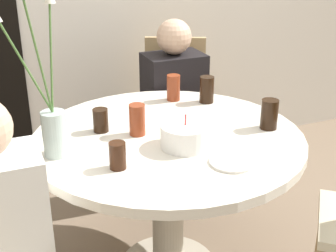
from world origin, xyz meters
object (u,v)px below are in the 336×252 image
at_px(side_plate, 232,162).
at_px(drink_glass_2, 207,90).
at_px(birthday_cake, 185,136).
at_px(drink_glass_5, 173,88).
at_px(flower_vase, 48,108).
at_px(drink_glass_1, 101,120).
at_px(drink_glass_0, 269,114).
at_px(person_boy, 174,115).
at_px(drink_glass_4, 118,156).
at_px(drink_glass_3, 137,120).
at_px(chair_far_back, 174,103).

height_order(side_plate, drink_glass_2, drink_glass_2).
height_order(birthday_cake, drink_glass_5, birthday_cake).
xyz_separation_m(flower_vase, drink_glass_1, (0.24, 0.17, -0.15)).
height_order(drink_glass_0, drink_glass_5, same).
distance_m(drink_glass_0, person_boy, 0.87).
height_order(flower_vase, side_plate, flower_vase).
bearing_deg(drink_glass_4, drink_glass_2, 38.75).
xyz_separation_m(drink_glass_4, person_boy, (0.62, 0.91, -0.27)).
distance_m(birthday_cake, drink_glass_4, 0.32).
height_order(flower_vase, drink_glass_3, flower_vase).
distance_m(chair_far_back, drink_glass_3, 0.99).
bearing_deg(drink_glass_5, chair_far_back, 65.55).
bearing_deg(flower_vase, drink_glass_2, 20.78).
bearing_deg(drink_glass_0, chair_far_back, 92.07).
xyz_separation_m(flower_vase, drink_glass_5, (0.69, 0.41, -0.14)).
distance_m(drink_glass_4, drink_glass_5, 0.77).
height_order(drink_glass_0, drink_glass_4, drink_glass_0).
xyz_separation_m(chair_far_back, drink_glass_3, (-0.52, -0.79, 0.27)).
bearing_deg(drink_glass_2, side_plate, -108.97).
distance_m(side_plate, drink_glass_5, 0.74).
bearing_deg(drink_glass_5, drink_glass_2, -33.67).
bearing_deg(drink_glass_1, side_plate, -52.33).
height_order(drink_glass_2, drink_glass_3, drink_glass_3).
bearing_deg(drink_glass_4, drink_glass_0, 7.68).
bearing_deg(birthday_cake, side_plate, -63.63).
xyz_separation_m(chair_far_back, drink_glass_2, (-0.06, -0.55, 0.27)).
relative_size(chair_far_back, person_boy, 0.85).
distance_m(chair_far_back, drink_glass_4, 1.29).
bearing_deg(drink_glass_5, side_plate, -95.89).
distance_m(birthday_cake, drink_glass_2, 0.54).
height_order(drink_glass_1, drink_glass_2, drink_glass_2).
bearing_deg(drink_glass_5, flower_vase, -149.22).
distance_m(drink_glass_4, person_boy, 1.14).
relative_size(side_plate, drink_glass_0, 1.30).
xyz_separation_m(chair_far_back, drink_glass_5, (-0.21, -0.46, 0.27)).
bearing_deg(drink_glass_5, drink_glass_4, -128.98).
xyz_separation_m(drink_glass_0, drink_glass_5, (-0.24, 0.50, -0.00)).
xyz_separation_m(birthday_cake, drink_glass_0, (0.42, 0.03, 0.02)).
bearing_deg(birthday_cake, drink_glass_5, 71.46).
bearing_deg(drink_glass_1, drink_glass_5, 28.36).
height_order(birthday_cake, drink_glass_0, birthday_cake).
distance_m(flower_vase, drink_glass_4, 0.32).
relative_size(drink_glass_0, drink_glass_1, 1.29).
bearing_deg(drink_glass_2, birthday_cake, -126.54).
bearing_deg(drink_glass_2, drink_glass_4, -141.25).
bearing_deg(person_boy, flower_vase, -138.91).
bearing_deg(side_plate, birthday_cake, 116.37).
relative_size(drink_glass_0, person_boy, 0.12).
height_order(drink_glass_4, person_boy, person_boy).
xyz_separation_m(chair_far_back, person_boy, (-0.07, -0.14, -0.01)).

